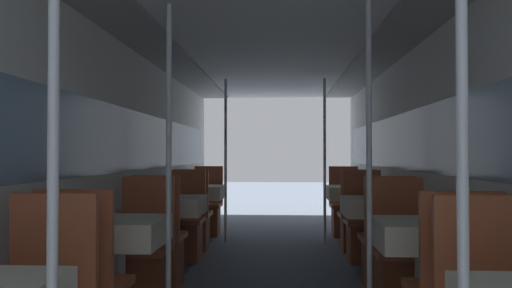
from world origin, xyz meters
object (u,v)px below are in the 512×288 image
at_px(chair_left_near_2, 160,253).
at_px(support_pole_left_3, 226,160).
at_px(chair_left_far_2, 184,233).
at_px(chair_right_near_3, 357,227).
at_px(support_pole_left_0, 53,182).
at_px(support_pole_right_0, 463,183).
at_px(chair_right_far_1, 401,270).
at_px(support_pole_right_1, 369,168).
at_px(chair_left_far_1, 142,267).
at_px(support_pole_left_1, 169,167).
at_px(chair_right_far_3, 345,215).
at_px(support_pole_right_3, 325,160).
at_px(dining_table_left_1, 119,236).
at_px(dining_table_left_2, 174,208).
at_px(dining_table_right_2, 374,210).
at_px(chair_right_near_2, 386,255).
at_px(chair_right_far_2, 364,234).
at_px(dining_table_right_3, 350,195).
at_px(chair_left_near_3, 193,225).
at_px(chair_left_far_3, 207,214).
at_px(dining_table_left_3, 201,195).
at_px(dining_table_right_1, 422,239).

relative_size(chair_left_near_2, support_pole_left_3, 0.46).
height_order(chair_left_far_2, chair_right_near_3, same).
bearing_deg(chair_right_near_3, support_pole_left_0, -110.28).
xyz_separation_m(support_pole_right_0, chair_right_far_1, (0.34, 2.28, -0.80)).
bearing_deg(support_pole_right_0, support_pole_right_1, 90.00).
bearing_deg(support_pole_right_1, chair_left_far_1, 161.20).
relative_size(support_pole_left_1, chair_left_far_2, 2.19).
distance_m(chair_right_far_3, support_pole_right_3, 1.04).
height_order(support_pole_left_0, dining_table_left_1, support_pole_left_0).
xyz_separation_m(support_pole_left_1, chair_right_far_1, (1.68, 0.57, -0.80)).
xyz_separation_m(dining_table_left_2, support_pole_right_0, (1.68, -3.42, 0.47)).
bearing_deg(chair_left_far_2, chair_right_far_1, 139.82).
height_order(dining_table_right_2, chair_right_near_2, chair_right_near_2).
height_order(chair_right_far_2, dining_table_right_3, chair_right_far_2).
bearing_deg(support_pole_right_3, chair_left_near_3, -161.20).
distance_m(chair_right_far_1, dining_table_right_3, 2.86).
distance_m(support_pole_left_3, support_pole_right_1, 3.67).
height_order(chair_left_far_3, support_pole_left_3, support_pole_left_3).
distance_m(chair_left_far_3, support_pole_right_3, 1.95).
distance_m(support_pole_right_0, chair_right_far_3, 5.76).
bearing_deg(support_pole_left_3, dining_table_right_3, 0.00).
bearing_deg(chair_left_far_3, dining_table_left_3, 90.00).
bearing_deg(support_pole_left_0, chair_left_far_1, 98.49).
distance_m(dining_table_left_3, support_pole_right_0, 5.41).
relative_size(dining_table_right_1, chair_right_near_2, 0.75).
relative_size(chair_left_far_1, chair_left_far_3, 1.00).
xyz_separation_m(chair_left_near_3, chair_left_far_3, (0.00, 1.15, 0.00)).
distance_m(chair_left_near_3, dining_table_right_3, 2.13).
height_order(support_pole_left_0, chair_right_far_3, support_pole_left_0).
bearing_deg(support_pole_right_1, support_pole_right_0, -90.00).
bearing_deg(support_pole_left_1, support_pole_left_3, 90.00).
bearing_deg(chair_right_far_1, chair_right_near_2, -90.00).
relative_size(support_pole_right_0, dining_table_right_2, 2.91).
xyz_separation_m(support_pole_left_3, dining_table_right_3, (1.68, 0.00, -0.47)).
distance_m(chair_left_near_2, chair_left_near_3, 1.71).
bearing_deg(support_pole_left_3, chair_left_near_2, -98.49).
bearing_deg(dining_table_left_2, dining_table_left_1, -90.00).
bearing_deg(support_pole_left_0, support_pole_right_1, 51.85).
relative_size(chair_right_far_1, chair_right_far_3, 1.00).
relative_size(chair_right_far_1, chair_right_near_3, 1.00).
bearing_deg(support_pole_left_3, chair_right_far_1, -59.39).
bearing_deg(dining_table_right_1, support_pole_right_3, 95.69).
xyz_separation_m(dining_table_left_2, support_pole_right_3, (1.68, 1.71, 0.47)).
xyz_separation_m(chair_left_near_2, chair_right_near_3, (2.02, 1.71, 0.00)).
bearing_deg(support_pole_right_3, chair_right_near_2, -81.51).
distance_m(chair_left_near_2, support_pole_right_0, 3.40).
xyz_separation_m(support_pole_left_1, chair_right_near_3, (1.68, 2.84, -0.80)).
xyz_separation_m(chair_left_near_2, chair_left_near_3, (0.00, 1.71, 0.00)).
xyz_separation_m(dining_table_right_1, chair_right_near_3, (-0.00, 2.84, -0.34)).
bearing_deg(dining_table_left_2, chair_right_far_1, -29.30).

